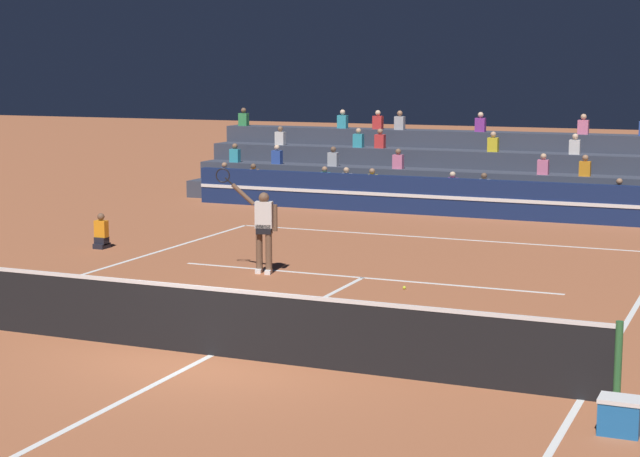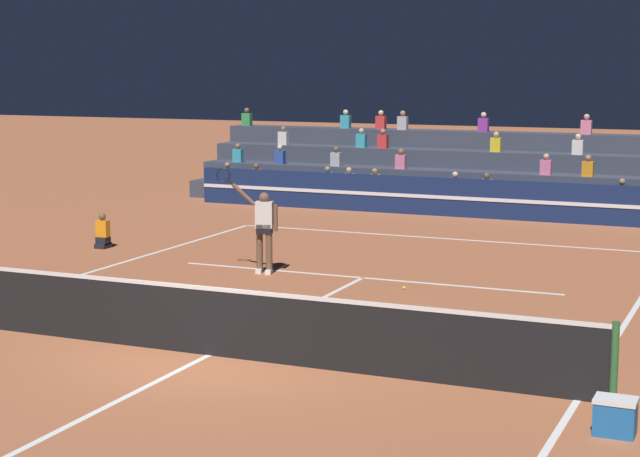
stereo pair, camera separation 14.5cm
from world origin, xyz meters
TOP-DOWN VIEW (x-y plane):
  - ground_plane at (0.00, 0.00)m, footprint 120.00×120.00m
  - court_lines at (0.00, 0.00)m, footprint 11.10×23.90m
  - tennis_net at (0.00, 0.00)m, footprint 12.00×0.10m
  - sponsor_banner_wall at (0.00, 15.84)m, footprint 18.00×0.26m
  - bleacher_stand at (-0.01, 19.01)m, footprint 20.16×3.80m
  - ball_kid_courtside at (-7.00, 7.32)m, footprint 0.30×0.36m
  - tennis_player at (-2.11, 6.08)m, footprint 1.34×0.42m
  - tennis_ball at (1.15, 5.68)m, footprint 0.07×0.07m
  - equipment_cooler at (6.14, -1.14)m, footprint 0.50×0.38m

SIDE VIEW (x-z plane):
  - ground_plane at x=0.00m, z-range 0.00..0.00m
  - court_lines at x=0.00m, z-range 0.00..0.01m
  - tennis_ball at x=1.15m, z-range 0.00..0.07m
  - equipment_cooler at x=6.14m, z-range 0.00..0.45m
  - ball_kid_courtside at x=-7.00m, z-range -0.09..0.75m
  - tennis_net at x=0.00m, z-range -0.01..1.09m
  - sponsor_banner_wall at x=0.00m, z-range 0.00..1.10m
  - bleacher_stand at x=-0.01m, z-range -0.58..2.25m
  - tennis_player at x=-2.11m, z-range -0.16..2.11m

